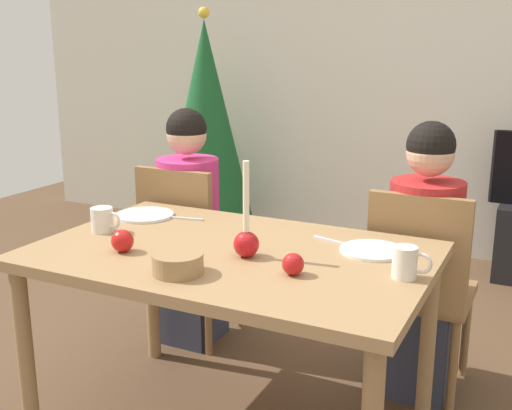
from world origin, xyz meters
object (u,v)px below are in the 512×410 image
at_px(person_left_child, 189,231).
at_px(mug_right, 406,262).
at_px(dining_table, 231,272).
at_px(apple_by_left_plate, 122,241).
at_px(bowl_walnuts, 178,263).
at_px(apple_near_candle, 293,264).
at_px(mug_left, 103,220).
at_px(plate_right, 372,250).
at_px(candle_centerpiece, 246,238).
at_px(plate_left, 145,215).
at_px(person_right_child, 423,266).
at_px(christmas_tree, 206,125).
at_px(chair_left, 186,244).
at_px(chair_right, 420,282).

bearing_deg(person_left_child, mug_right, -27.83).
distance_m(dining_table, apple_by_left_plate, 0.40).
xyz_separation_m(bowl_walnuts, apple_near_candle, (0.34, 0.15, 0.00)).
xyz_separation_m(mug_left, apple_by_left_plate, (0.22, -0.16, -0.01)).
bearing_deg(plate_right, candle_centerpiece, -147.55).
xyz_separation_m(plate_left, apple_near_candle, (0.84, -0.36, 0.03)).
bearing_deg(person_left_child, person_right_child, 0.00).
bearing_deg(bowl_walnuts, person_left_child, 120.49).
xyz_separation_m(plate_right, mug_left, (-1.01, -0.23, 0.04)).
bearing_deg(plate_right, person_left_child, 157.19).
xyz_separation_m(plate_left, bowl_walnuts, (0.50, -0.51, 0.03)).
bearing_deg(bowl_walnuts, candle_centerpiece, 63.24).
relative_size(christmas_tree, plate_left, 6.93).
bearing_deg(christmas_tree, person_right_child, -37.46).
relative_size(chair_left, apple_by_left_plate, 11.21).
bearing_deg(plate_right, chair_right, 76.60).
xyz_separation_m(person_left_child, person_right_child, (1.14, 0.00, 0.00)).
bearing_deg(person_left_child, mug_left, -87.61).
xyz_separation_m(plate_left, mug_left, (-0.01, -0.26, 0.04)).
distance_m(christmas_tree, candle_centerpiece, 2.56).
distance_m(person_right_child, plate_right, 0.49).
bearing_deg(chair_left, bowl_walnuts, -58.61).
distance_m(mug_right, apple_near_candle, 0.35).
bearing_deg(candle_centerpiece, apple_by_left_plate, -160.53).
height_order(dining_table, chair_left, chair_left).
xyz_separation_m(dining_table, chair_right, (0.55, 0.61, -0.15)).
relative_size(person_right_child, mug_left, 8.92).
xyz_separation_m(dining_table, mug_right, (0.62, 0.00, 0.14)).
distance_m(plate_right, apple_near_candle, 0.37).
distance_m(chair_right, mug_left, 1.31).
height_order(christmas_tree, apple_by_left_plate, christmas_tree).
bearing_deg(apple_near_candle, christmas_tree, 126.36).
bearing_deg(person_left_child, candle_centerpiece, -45.61).
distance_m(mug_left, apple_near_candle, 0.86).
bearing_deg(mug_right, mug_left, -178.69).
distance_m(chair_left, candle_centerpiece, 0.98).
height_order(person_left_child, apple_near_candle, person_left_child).
bearing_deg(person_left_child, plate_left, -84.65).
bearing_deg(christmas_tree, mug_left, -69.62).
bearing_deg(plate_right, christmas_tree, 133.58).
xyz_separation_m(chair_left, mug_right, (1.21, -0.60, 0.29)).
relative_size(chair_left, chair_right, 1.00).
bearing_deg(dining_table, mug_left, -177.58).
height_order(christmas_tree, plate_left, christmas_tree).
distance_m(plate_left, apple_near_candle, 0.91).
bearing_deg(person_left_child, bowl_walnuts, -59.51).
xyz_separation_m(chair_left, chair_right, (1.14, 0.00, 0.00)).
distance_m(chair_left, person_right_child, 1.14).
height_order(dining_table, person_right_child, person_right_child).
bearing_deg(apple_near_candle, plate_left, 156.69).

